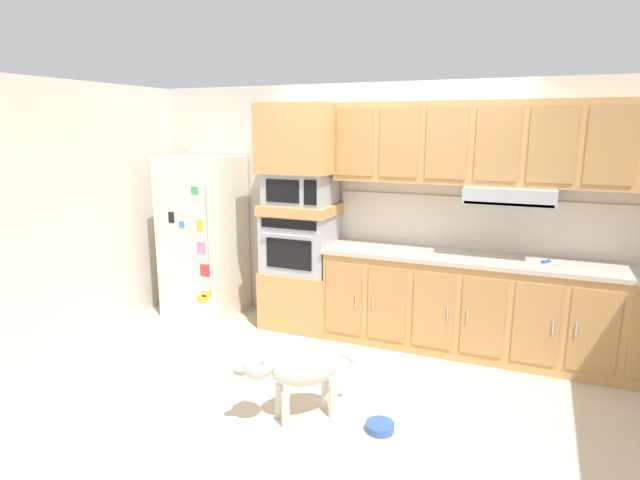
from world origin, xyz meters
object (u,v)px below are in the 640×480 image
at_px(refrigerator, 204,236).
at_px(screwdriver, 547,261).
at_px(dog, 296,368).
at_px(microwave, 301,188).
at_px(dog_food_bowl, 380,427).
at_px(built_in_oven, 301,242).

bearing_deg(refrigerator, screwdriver, 1.05).
relative_size(refrigerator, dog, 2.44).
bearing_deg(microwave, dog, -66.54).
bearing_deg(dog, microwave, -109.47).
bearing_deg(refrigerator, dog_food_bowl, -31.77).
bearing_deg(built_in_oven, microwave, -0.77).
bearing_deg(dog, refrigerator, -83.65).
xyz_separation_m(refrigerator, screwdriver, (3.51, 0.06, 0.05)).
bearing_deg(built_in_oven, refrigerator, -176.66).
relative_size(microwave, screwdriver, 3.84).
height_order(refrigerator, dog_food_bowl, refrigerator).
xyz_separation_m(built_in_oven, microwave, (0.00, -0.00, 0.56)).
relative_size(built_in_oven, screwdriver, 4.17).
height_order(refrigerator, dog, refrigerator).
bearing_deg(built_in_oven, dog_food_bowl, -50.27).
bearing_deg(refrigerator, microwave, 3.34).
bearing_deg(microwave, refrigerator, -176.66).
height_order(microwave, screwdriver, microwave).
bearing_deg(screwdriver, built_in_oven, 179.91).
relative_size(built_in_oven, dog_food_bowl, 3.50).
bearing_deg(dog_food_bowl, microwave, 129.73).
relative_size(refrigerator, dog_food_bowl, 8.80).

